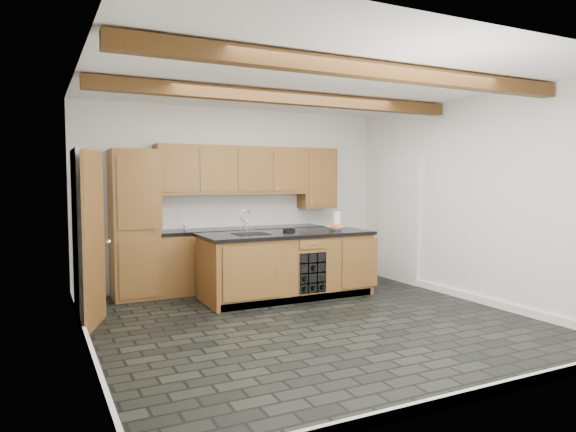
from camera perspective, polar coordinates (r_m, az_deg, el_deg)
name	(u,v)px	position (r m, az deg, el deg)	size (l,w,h in m)	color
ground	(312,321)	(6.22, 2.70, -11.59)	(5.00, 5.00, 0.00)	black
room_shell	(286,192)	(6.43, -0.22, 2.70)	(5.01, 5.00, 5.00)	white
back_cabinetry	(220,225)	(7.92, -7.56, -1.05)	(3.65, 0.62, 2.20)	olive
island	(287,265)	(7.38, -0.07, -5.42)	(2.48, 0.96, 0.93)	olive
faucet	(250,231)	(7.13, -4.26, -1.71)	(0.45, 0.40, 0.34)	black
kitchen_scale	(289,230)	(7.39, 0.12, -1.57)	(0.19, 0.14, 0.05)	black
fruit_bowl	(335,228)	(7.64, 5.30, -1.37)	(0.24, 0.24, 0.06)	white
fruit_cluster	(335,226)	(7.64, 5.29, -1.13)	(0.16, 0.17, 0.07)	red
paper_towel	(337,220)	(7.79, 5.47, -0.49)	(0.12, 0.12, 0.27)	white
mug	(186,227)	(7.86, -11.28, -1.21)	(0.09, 0.09, 0.08)	white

